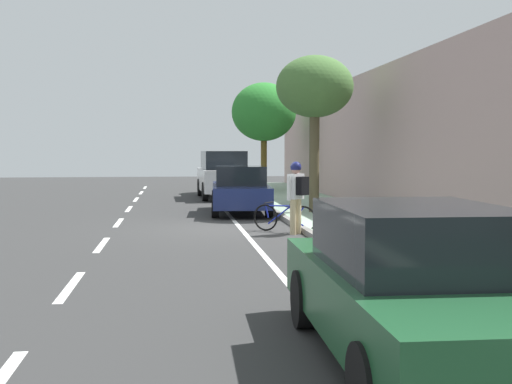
{
  "coord_description": "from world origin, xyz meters",
  "views": [
    {
      "loc": [
        -1.52,
        -16.33,
        2.03
      ],
      "look_at": [
        0.32,
        -2.14,
        1.09
      ],
      "focal_mm": 44.65,
      "sensor_mm": 36.0,
      "label": 1
    }
  ],
  "objects_px": {
    "street_tree_near_cyclist": "(315,89)",
    "bicycle_at_curb": "(284,218)",
    "parked_sedan_green_nearest": "(415,287)",
    "cyclist_with_backpack": "(297,190)",
    "street_tree_mid_block": "(264,112)",
    "parked_suv_white_mid": "(223,174)",
    "parked_sedan_dark_blue_second": "(240,190)"
  },
  "relations": [
    {
      "from": "parked_sedan_green_nearest",
      "to": "parked_sedan_dark_blue_second",
      "type": "distance_m",
      "value": 14.66
    },
    {
      "from": "parked_sedan_green_nearest",
      "to": "parked_sedan_dark_blue_second",
      "type": "height_order",
      "value": "same"
    },
    {
      "from": "bicycle_at_curb",
      "to": "parked_sedan_dark_blue_second",
      "type": "bearing_deg",
      "value": 96.95
    },
    {
      "from": "parked_sedan_green_nearest",
      "to": "cyclist_with_backpack",
      "type": "bearing_deg",
      "value": 85.73
    },
    {
      "from": "parked_sedan_dark_blue_second",
      "to": "street_tree_near_cyclist",
      "type": "height_order",
      "value": "street_tree_near_cyclist"
    },
    {
      "from": "parked_sedan_dark_blue_second",
      "to": "street_tree_near_cyclist",
      "type": "bearing_deg",
      "value": -27.71
    },
    {
      "from": "parked_sedan_dark_blue_second",
      "to": "street_tree_mid_block",
      "type": "height_order",
      "value": "street_tree_mid_block"
    },
    {
      "from": "cyclist_with_backpack",
      "to": "street_tree_mid_block",
      "type": "distance_m",
      "value": 15.48
    },
    {
      "from": "parked_sedan_green_nearest",
      "to": "street_tree_near_cyclist",
      "type": "xyz_separation_m",
      "value": [
        2.06,
        13.52,
        3.15
      ]
    },
    {
      "from": "parked_suv_white_mid",
      "to": "street_tree_mid_block",
      "type": "height_order",
      "value": "street_tree_mid_block"
    },
    {
      "from": "parked_sedan_green_nearest",
      "to": "cyclist_with_backpack",
      "type": "xyz_separation_m",
      "value": [
        0.7,
        9.34,
        0.33
      ]
    },
    {
      "from": "parked_sedan_green_nearest",
      "to": "bicycle_at_curb",
      "type": "xyz_separation_m",
      "value": [
        0.48,
        9.81,
        -0.39
      ]
    },
    {
      "from": "parked_sedan_green_nearest",
      "to": "street_tree_near_cyclist",
      "type": "bearing_deg",
      "value": 81.34
    },
    {
      "from": "bicycle_at_curb",
      "to": "street_tree_mid_block",
      "type": "xyz_separation_m",
      "value": [
        1.58,
        14.71,
        3.47
      ]
    },
    {
      "from": "parked_sedan_green_nearest",
      "to": "street_tree_mid_block",
      "type": "height_order",
      "value": "street_tree_mid_block"
    },
    {
      "from": "cyclist_with_backpack",
      "to": "parked_sedan_green_nearest",
      "type": "bearing_deg",
      "value": -94.27
    },
    {
      "from": "parked_sedan_green_nearest",
      "to": "cyclist_with_backpack",
      "type": "distance_m",
      "value": 9.37
    },
    {
      "from": "street_tree_near_cyclist",
      "to": "bicycle_at_curb",
      "type": "bearing_deg",
      "value": -113.0
    },
    {
      "from": "bicycle_at_curb",
      "to": "cyclist_with_backpack",
      "type": "xyz_separation_m",
      "value": [
        0.21,
        -0.47,
        0.72
      ]
    },
    {
      "from": "parked_sedan_green_nearest",
      "to": "parked_sedan_dark_blue_second",
      "type": "bearing_deg",
      "value": 90.43
    },
    {
      "from": "parked_sedan_dark_blue_second",
      "to": "bicycle_at_curb",
      "type": "distance_m",
      "value": 4.9
    },
    {
      "from": "parked_sedan_dark_blue_second",
      "to": "street_tree_mid_block",
      "type": "xyz_separation_m",
      "value": [
        2.17,
        9.85,
        3.08
      ]
    },
    {
      "from": "parked_sedan_green_nearest",
      "to": "street_tree_mid_block",
      "type": "xyz_separation_m",
      "value": [
        2.06,
        24.52,
        3.08
      ]
    },
    {
      "from": "street_tree_mid_block",
      "to": "cyclist_with_backpack",
      "type": "bearing_deg",
      "value": -95.13
    },
    {
      "from": "bicycle_at_curb",
      "to": "parked_suv_white_mid",
      "type": "bearing_deg",
      "value": 93.28
    },
    {
      "from": "parked_sedan_dark_blue_second",
      "to": "parked_suv_white_mid",
      "type": "distance_m",
      "value": 6.46
    },
    {
      "from": "bicycle_at_curb",
      "to": "street_tree_mid_block",
      "type": "relative_size",
      "value": 0.28
    },
    {
      "from": "parked_sedan_green_nearest",
      "to": "parked_sedan_dark_blue_second",
      "type": "relative_size",
      "value": 0.99
    },
    {
      "from": "street_tree_near_cyclist",
      "to": "parked_suv_white_mid",
      "type": "bearing_deg",
      "value": 106.33
    },
    {
      "from": "street_tree_mid_block",
      "to": "parked_suv_white_mid",
      "type": "bearing_deg",
      "value": -123.21
    },
    {
      "from": "parked_sedan_green_nearest",
      "to": "parked_sedan_dark_blue_second",
      "type": "xyz_separation_m",
      "value": [
        -0.11,
        14.66,
        0.0
      ]
    },
    {
      "from": "street_tree_mid_block",
      "to": "parked_sedan_green_nearest",
      "type": "bearing_deg",
      "value": -94.8
    }
  ]
}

